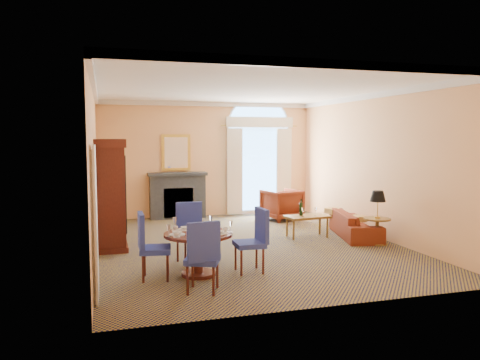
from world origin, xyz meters
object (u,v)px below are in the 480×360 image
object	(u,v)px
armchair	(282,204)
sofa	(355,225)
armoire	(110,196)
dining_table	(198,243)
side_table	(377,211)
coffee_table	(307,217)

from	to	relation	value
armchair	sofa	bearing A→B (deg)	93.51
armoire	dining_table	xyz separation A→B (m)	(1.32, -2.35, -0.53)
sofa	side_table	size ratio (longest dim) A/B	1.72
sofa	coffee_table	size ratio (longest dim) A/B	1.87
armchair	coffee_table	world-z (taller)	coffee_table
armchair	side_table	size ratio (longest dim) A/B	0.83
armoire	sofa	bearing A→B (deg)	-4.67
armchair	coffee_table	distance (m)	2.24
sofa	side_table	world-z (taller)	side_table
armoire	side_table	world-z (taller)	armoire
sofa	dining_table	bearing A→B (deg)	129.60
armchair	coffee_table	xyz separation A→B (m)	(-0.27, -2.23, 0.04)
sofa	armchair	distance (m)	2.62
armchair	armoire	bearing A→B (deg)	10.65
armoire	dining_table	size ratio (longest dim) A/B	1.97
sofa	coffee_table	world-z (taller)	coffee_table
coffee_table	side_table	bearing A→B (deg)	-49.49
armoire	side_table	distance (m)	5.47
armoire	coffee_table	bearing A→B (deg)	-2.21
armchair	side_table	bearing A→B (deg)	90.29
armoire	side_table	xyz separation A→B (m)	(5.32, -1.22, -0.36)
dining_table	sofa	xyz separation A→B (m)	(3.95, 1.91, -0.26)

